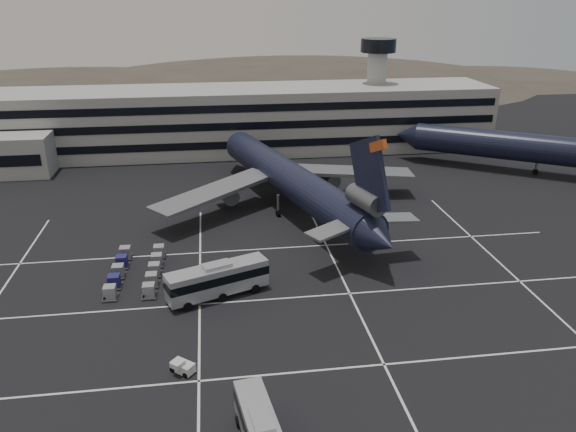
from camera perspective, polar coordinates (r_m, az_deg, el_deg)
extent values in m
plane|color=black|center=(63.83, -3.51, -10.40)|extent=(260.00, 260.00, 0.00)
cube|color=silver|center=(55.66, -2.61, -15.87)|extent=(90.00, 0.25, 0.01)
cube|color=silver|center=(67.23, -3.80, -8.58)|extent=(90.00, 0.25, 0.01)
cube|color=silver|center=(79.59, -4.59, -3.49)|extent=(90.00, 0.25, 0.01)
cube|color=silver|center=(68.89, -8.96, -8.01)|extent=(0.25, 55.00, 0.01)
cube|color=silver|center=(70.63, 5.90, -7.04)|extent=(0.25, 55.00, 0.01)
cube|color=silver|center=(78.51, 21.77, -5.49)|extent=(0.25, 55.00, 0.01)
cube|color=gray|center=(128.75, -6.30, 9.69)|extent=(120.00, 18.00, 14.00)
cube|color=black|center=(120.76, -6.06, 7.17)|extent=(118.00, 0.20, 1.60)
cube|color=black|center=(119.81, -6.14, 9.02)|extent=(118.00, 0.20, 1.60)
cube|color=black|center=(119.04, -6.21, 10.75)|extent=(118.00, 0.20, 1.60)
cylinder|color=gray|center=(135.53, 8.87, 11.90)|extent=(4.40, 4.40, 22.00)
cylinder|color=black|center=(134.04, 9.17, 16.75)|extent=(8.00, 8.00, 3.00)
ellipsoid|color=#38332B|center=(235.04, -22.05, 9.46)|extent=(196.00, 140.00, 32.00)
ellipsoid|color=#38332B|center=(231.28, 0.52, 10.10)|extent=(252.00, 180.00, 44.00)
ellipsoid|color=#38332B|center=(254.72, 18.98, 11.08)|extent=(168.00, 120.00, 24.00)
cylinder|color=black|center=(92.22, 0.29, 3.70)|extent=(19.31, 47.56, 5.60)
cone|color=black|center=(115.51, -5.30, 7.39)|extent=(6.67, 5.93, 5.60)
cone|color=black|center=(70.78, 9.48, -2.47)|extent=(6.28, 6.25, 5.04)
cube|color=black|center=(70.83, 8.27, 4.05)|extent=(3.23, 9.21, 10.97)
cube|color=#AA4316|center=(68.47, 9.15, 7.04)|extent=(1.47, 3.25, 2.24)
cylinder|color=#595B60|center=(72.30, 7.92, 1.68)|extent=(4.33, 6.53, 2.70)
cube|color=slate|center=(71.93, 4.74, -1.29)|extent=(8.12, 6.43, 0.87)
cube|color=slate|center=(76.17, 10.25, -0.22)|extent=(7.75, 3.83, 0.87)
cube|color=slate|center=(89.97, -7.48, 2.49)|extent=(20.58, 18.10, 1.75)
cylinder|color=#595B60|center=(94.09, -6.26, 2.33)|extent=(4.18, 6.05, 2.70)
cube|color=slate|center=(99.82, 6.32, 4.52)|extent=(22.40, 7.43, 1.75)
cylinder|color=#595B60|center=(101.36, 3.95, 3.87)|extent=(4.18, 6.05, 2.70)
cylinder|color=slate|center=(106.57, -3.24, 4.51)|extent=(0.44, 0.44, 3.00)
cylinder|color=black|center=(107.07, -3.22, 3.67)|extent=(0.80, 1.20, 1.10)
cylinder|color=slate|center=(90.26, -1.01, 1.26)|extent=(0.44, 0.44, 3.00)
cylinder|color=black|center=(90.85, -1.00, 0.29)|extent=(0.80, 1.20, 1.10)
cylinder|color=slate|center=(92.87, 2.60, 1.85)|extent=(0.44, 0.44, 3.00)
cylinder|color=black|center=(93.45, 2.58, 0.90)|extent=(0.80, 1.20, 1.10)
cylinder|color=black|center=(121.08, 24.16, 6.23)|extent=(43.18, 31.05, 5.60)
cone|color=black|center=(124.10, 12.01, 8.03)|extent=(6.84, 7.15, 5.60)
cylinder|color=slate|center=(121.84, 23.94, 4.88)|extent=(0.44, 0.44, 3.00)
cylinder|color=black|center=(122.28, 23.83, 4.14)|extent=(1.19, 1.02, 1.10)
cube|color=black|center=(46.63, -2.66, -21.08)|extent=(3.95, 10.87, 0.91)
cube|color=#A2A5AA|center=(45.78, -2.69, -19.92)|extent=(1.93, 3.07, 0.34)
cylinder|color=black|center=(50.39, -5.10, -20.07)|extent=(0.44, 0.96, 0.92)
cylinder|color=black|center=(50.75, -2.28, -19.62)|extent=(0.44, 0.96, 0.92)
cube|color=#A2A5AA|center=(67.38, -7.18, -6.41)|extent=(12.47, 6.97, 3.35)
cube|color=black|center=(67.20, -7.19, -6.11)|extent=(12.55, 7.05, 1.06)
cube|color=#A2A5AA|center=(66.52, -7.25, -4.99)|extent=(3.77, 2.86, 0.39)
cylinder|color=black|center=(68.57, -3.31, -7.40)|extent=(1.13, 0.71, 1.07)
cylinder|color=black|center=(70.79, -4.30, -6.42)|extent=(1.13, 0.71, 1.07)
cylinder|color=black|center=(67.10, -6.65, -8.23)|extent=(1.13, 0.71, 1.07)
cylinder|color=black|center=(69.37, -7.55, -7.20)|extent=(1.13, 0.71, 1.07)
cylinder|color=black|center=(65.88, -10.14, -9.07)|extent=(1.13, 0.71, 1.07)
cylinder|color=black|center=(68.19, -10.93, -7.98)|extent=(1.13, 0.71, 1.07)
cube|color=beige|center=(56.60, -10.64, -14.83)|extent=(2.54, 2.41, 0.93)
cube|color=beige|center=(55.95, -10.28, -14.51)|extent=(1.45, 1.47, 0.52)
cylinder|color=black|center=(55.98, -10.37, -15.64)|extent=(0.59, 0.55, 0.58)
cylinder|color=black|center=(56.64, -9.58, -15.08)|extent=(0.59, 0.55, 0.58)
cylinder|color=black|center=(56.92, -11.66, -15.04)|extent=(0.59, 0.55, 0.58)
cylinder|color=black|center=(57.57, -10.86, -14.49)|extent=(0.59, 0.55, 0.58)
cube|color=#2D2D30|center=(70.67, -17.58, -7.90)|extent=(1.81, 2.07, 0.16)
cylinder|color=black|center=(70.70, -17.57, -7.94)|extent=(0.09, 0.18, 0.18)
cube|color=#93969B|center=(70.28, -17.65, -7.33)|extent=(1.46, 1.46, 1.45)
cube|color=#2D2D30|center=(69.83, -13.90, -7.86)|extent=(1.81, 2.07, 0.16)
cylinder|color=black|center=(69.86, -13.89, -7.90)|extent=(0.09, 0.18, 0.18)
cube|color=#93969B|center=(69.44, -13.96, -7.28)|extent=(1.46, 1.46, 1.45)
cube|color=#2D2D30|center=(73.00, -17.18, -6.85)|extent=(1.81, 2.07, 0.16)
cylinder|color=black|center=(73.03, -17.18, -6.88)|extent=(0.09, 0.18, 0.18)
cube|color=navy|center=(72.63, -17.25, -6.29)|extent=(1.46, 1.46, 1.45)
cube|color=#2D2D30|center=(72.19, -13.63, -6.79)|extent=(1.81, 2.07, 0.16)
cylinder|color=black|center=(72.22, -13.62, -6.82)|extent=(0.09, 0.18, 0.18)
cube|color=#93969B|center=(71.82, -13.69, -6.22)|extent=(1.46, 1.46, 1.45)
cube|color=#2D2D30|center=(75.36, -16.81, -5.85)|extent=(1.81, 2.07, 0.16)
cylinder|color=black|center=(75.38, -16.81, -5.89)|extent=(0.09, 0.18, 0.18)
cube|color=#93969B|center=(75.00, -16.88, -5.31)|extent=(1.46, 1.46, 1.45)
cube|color=#2D2D30|center=(74.58, -13.38, -5.78)|extent=(1.81, 2.07, 0.16)
cylinder|color=black|center=(74.60, -13.37, -5.82)|extent=(0.09, 0.18, 0.18)
cube|color=#93969B|center=(74.21, -13.43, -5.23)|extent=(1.46, 1.46, 1.45)
cube|color=#2D2D30|center=(77.74, -16.47, -4.92)|extent=(1.81, 2.07, 0.16)
cylinder|color=black|center=(77.76, -16.47, -4.96)|extent=(0.09, 0.18, 0.18)
cube|color=navy|center=(77.39, -16.53, -4.39)|extent=(1.46, 1.46, 1.45)
cube|color=#2D2D30|center=(76.98, -13.14, -4.84)|extent=(1.81, 2.07, 0.16)
cylinder|color=black|center=(77.01, -13.14, -4.88)|extent=(0.09, 0.18, 0.18)
cube|color=#93969B|center=(76.63, -13.19, -4.30)|extent=(1.46, 1.46, 1.45)
cube|color=#2D2D30|center=(80.14, -16.15, -4.05)|extent=(1.81, 2.07, 0.16)
cylinder|color=black|center=(80.17, -16.14, -4.08)|extent=(0.09, 0.18, 0.18)
cube|color=#93969B|center=(79.80, -16.21, -3.52)|extent=(1.46, 1.46, 1.45)
cube|color=#2D2D30|center=(79.41, -12.92, -3.96)|extent=(1.81, 2.07, 0.16)
cylinder|color=black|center=(79.43, -12.92, -3.99)|extent=(0.09, 0.18, 0.18)
cube|color=#93969B|center=(79.07, -12.97, -3.43)|extent=(1.46, 1.46, 1.45)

